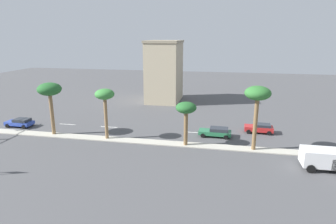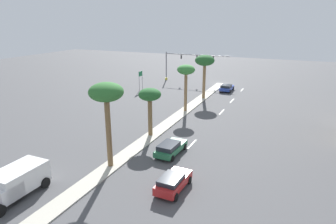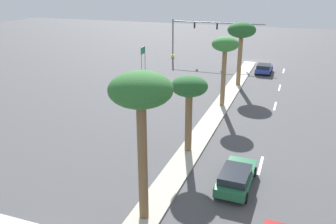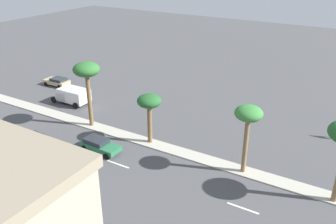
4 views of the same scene
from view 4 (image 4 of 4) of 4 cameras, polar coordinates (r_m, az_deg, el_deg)
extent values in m
plane|color=#4C4C4F|center=(39.98, -2.23, -5.26)|extent=(160.00, 160.00, 0.00)
cube|color=#B7B2A3|center=(45.10, -12.20, -2.09)|extent=(1.80, 83.42, 0.12)
cube|color=silver|center=(31.71, 11.93, -14.87)|extent=(0.20, 2.80, 0.01)
cube|color=silver|center=(36.90, -8.06, -8.29)|extent=(0.20, 2.80, 0.01)
cylinder|color=olive|center=(34.57, 12.32, -5.26)|extent=(0.45, 0.45, 5.78)
ellipsoid|color=#387F38|center=(33.06, 12.84, -0.21)|extent=(2.61, 2.61, 1.44)
cylinder|color=brown|center=(39.30, -2.96, -1.89)|extent=(0.51, 0.51, 4.54)
ellipsoid|color=#235B28|center=(38.17, -3.04, 1.79)|extent=(2.64, 2.64, 1.45)
cylinder|color=brown|center=(43.73, -12.51, 1.88)|extent=(0.50, 0.50, 6.63)
ellipsoid|color=#2D6B2D|center=(42.43, -12.98, 6.70)|extent=(3.13, 3.13, 1.72)
cube|color=#287047|center=(39.18, -10.77, -5.39)|extent=(1.99, 4.61, 0.56)
cube|color=#262B33|center=(39.28, -11.44, -4.50)|extent=(1.74, 2.56, 0.47)
cylinder|color=black|center=(38.92, -8.13, -5.87)|extent=(0.24, 0.65, 0.64)
cylinder|color=black|center=(37.82, -9.84, -6.98)|extent=(0.24, 0.65, 0.64)
cylinder|color=black|center=(40.84, -11.57, -4.59)|extent=(0.24, 0.65, 0.64)
cylinder|color=black|center=(39.79, -13.29, -5.60)|extent=(0.24, 0.65, 0.64)
cube|color=red|center=(41.53, -20.03, -4.61)|extent=(1.86, 4.11, 0.69)
cube|color=#262B33|center=(41.66, -20.57, -3.77)|extent=(1.63, 2.28, 0.38)
cylinder|color=black|center=(41.12, -17.82, -5.13)|extent=(0.24, 0.65, 0.64)
cylinder|color=black|center=(40.25, -19.58, -6.08)|extent=(0.24, 0.65, 0.64)
cylinder|color=black|center=(43.15, -20.31, -4.05)|extent=(0.24, 0.65, 0.64)
cylinder|color=black|center=(42.33, -22.04, -4.92)|extent=(0.24, 0.65, 0.64)
cube|color=tan|center=(59.89, -17.45, 4.65)|extent=(2.06, 4.24, 0.59)
cube|color=#262B33|center=(59.37, -17.15, 5.03)|extent=(1.82, 2.35, 0.40)
cylinder|color=black|center=(60.44, -19.01, 4.32)|extent=(0.24, 0.65, 0.64)
cylinder|color=black|center=(61.60, -17.77, 4.86)|extent=(0.24, 0.65, 0.64)
cylinder|color=black|center=(58.38, -17.04, 3.89)|extent=(0.24, 0.65, 0.64)
cylinder|color=black|center=(59.58, -15.79, 4.46)|extent=(0.24, 0.65, 0.64)
cube|color=silver|center=(52.78, -16.04, 2.69)|extent=(2.45, 2.01, 1.21)
cube|color=silver|center=(51.61, -14.86, 2.66)|extent=(2.45, 4.26, 1.76)
cylinder|color=black|center=(53.15, -17.86, 1.89)|extent=(0.28, 0.90, 0.90)
cylinder|color=black|center=(54.65, -16.00, 2.76)|extent=(0.28, 0.90, 0.90)
cylinder|color=black|center=(50.23, -14.60, 0.98)|extent=(0.28, 0.90, 0.90)
cylinder|color=black|center=(51.82, -12.73, 1.92)|extent=(0.28, 0.90, 0.90)
camera|label=1|loc=(68.97, 10.43, 19.26)|focal=30.76mm
camera|label=2|loc=(51.97, -44.74, 10.67)|focal=32.35mm
camera|label=3|loc=(49.09, -32.25, 11.86)|focal=38.21mm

